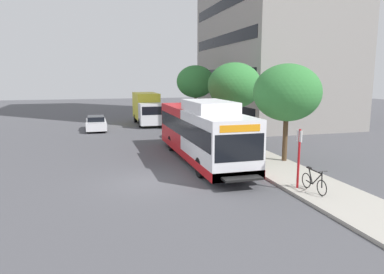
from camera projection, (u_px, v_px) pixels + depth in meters
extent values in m
plane|color=#4C4C51|center=(132.00, 150.00, 24.58)|extent=(120.00, 120.00, 0.00)
cube|color=#A8A399|center=(238.00, 149.00, 24.52)|extent=(3.00, 56.00, 0.14)
cube|color=white|center=(218.00, 141.00, 18.53)|extent=(2.54, 5.80, 2.73)
cube|color=red|center=(189.00, 126.00, 24.04)|extent=(2.54, 5.80, 2.73)
cube|color=red|center=(201.00, 151.00, 21.47)|extent=(2.57, 11.60, 0.44)
cube|color=black|center=(201.00, 126.00, 21.22)|extent=(2.58, 11.25, 0.96)
cube|color=black|center=(239.00, 148.00, 15.78)|extent=(2.34, 0.10, 1.24)
cube|color=orange|center=(240.00, 128.00, 15.63)|extent=(1.90, 0.08, 0.32)
cube|color=white|center=(209.00, 106.00, 19.63)|extent=(2.16, 4.06, 0.60)
cube|color=black|center=(242.00, 179.00, 15.63)|extent=(1.78, 0.60, 0.10)
cylinder|color=black|center=(201.00, 167.00, 17.76)|extent=(0.30, 1.00, 1.00)
cylinder|color=black|center=(243.00, 164.00, 18.36)|extent=(0.30, 1.00, 1.00)
cylinder|color=black|center=(171.00, 143.00, 24.21)|extent=(0.30, 1.00, 1.00)
cylinder|color=black|center=(203.00, 142.00, 24.81)|extent=(0.30, 1.00, 1.00)
cylinder|color=red|center=(299.00, 159.00, 15.47)|extent=(0.10, 0.10, 2.60)
cube|color=white|center=(299.00, 136.00, 15.30)|extent=(0.04, 0.36, 0.48)
torus|color=black|center=(322.00, 188.00, 14.60)|extent=(0.04, 0.66, 0.66)
torus|color=black|center=(306.00, 180.00, 15.64)|extent=(0.04, 0.66, 0.66)
cylinder|color=black|center=(317.00, 179.00, 14.89)|extent=(0.05, 0.64, 0.64)
cylinder|color=black|center=(311.00, 176.00, 15.31)|extent=(0.05, 0.34, 0.62)
cylinder|color=black|center=(315.00, 171.00, 14.98)|extent=(0.05, 0.90, 0.05)
cylinder|color=black|center=(309.00, 182.00, 15.43)|extent=(0.05, 0.45, 0.08)
cylinder|color=black|center=(322.00, 180.00, 14.57)|extent=(0.05, 0.10, 0.67)
cylinder|color=black|center=(322.00, 172.00, 14.53)|extent=(0.52, 0.03, 0.03)
cube|color=black|center=(309.00, 168.00, 15.40)|extent=(0.12, 0.24, 0.06)
cylinder|color=#4C3823|center=(285.00, 139.00, 20.61)|extent=(0.28, 0.28, 2.50)
ellipsoid|color=#337A38|center=(287.00, 93.00, 20.17)|extent=(3.81, 3.81, 3.24)
cylinder|color=#4C3823|center=(234.00, 123.00, 27.46)|extent=(0.28, 0.28, 2.66)
ellipsoid|color=#337A38|center=(234.00, 85.00, 26.99)|extent=(4.03, 4.03, 3.43)
cylinder|color=#4C3823|center=(195.00, 110.00, 36.48)|extent=(0.28, 0.28, 2.91)
ellipsoid|color=#337A38|center=(195.00, 82.00, 36.01)|extent=(3.80, 3.80, 3.23)
cube|color=silver|center=(96.00, 124.00, 33.39)|extent=(1.80, 4.50, 0.70)
cube|color=black|center=(96.00, 119.00, 33.40)|extent=(1.48, 2.34, 0.56)
cylinder|color=black|center=(87.00, 129.00, 31.94)|extent=(0.20, 0.64, 0.64)
cylinder|color=black|center=(106.00, 129.00, 32.36)|extent=(0.20, 0.64, 0.64)
cylinder|color=black|center=(88.00, 125.00, 34.50)|extent=(0.20, 0.64, 0.64)
cylinder|color=black|center=(105.00, 125.00, 34.93)|extent=(0.20, 0.64, 0.64)
cube|color=silver|center=(151.00, 114.00, 35.07)|extent=(2.30, 2.00, 2.10)
cube|color=yellow|center=(146.00, 106.00, 38.30)|extent=(2.30, 5.00, 2.70)
cube|color=black|center=(153.00, 111.00, 34.08)|extent=(2.07, 0.08, 0.80)
cylinder|color=black|center=(140.00, 123.00, 35.36)|extent=(0.26, 0.92, 0.92)
cylinder|color=black|center=(161.00, 122.00, 35.91)|extent=(0.26, 0.92, 0.92)
cylinder|color=black|center=(135.00, 118.00, 39.30)|extent=(0.26, 0.92, 0.92)
cylinder|color=black|center=(154.00, 118.00, 39.84)|extent=(0.26, 0.92, 0.92)
cube|color=black|center=(268.00, 106.00, 39.43)|extent=(11.13, 16.60, 1.10)
cube|color=black|center=(270.00, 75.00, 38.85)|extent=(11.13, 16.60, 1.10)
cube|color=black|center=(271.00, 42.00, 38.28)|extent=(11.13, 16.60, 1.10)
cube|color=black|center=(272.00, 8.00, 37.71)|extent=(11.13, 16.60, 1.10)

